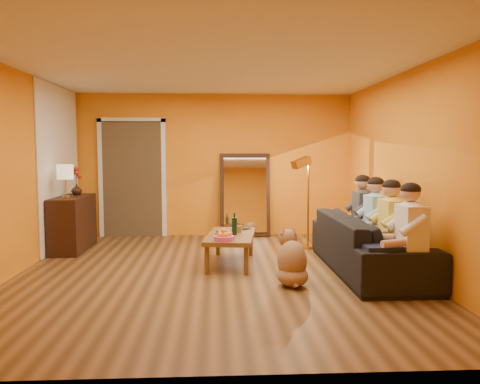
{
  "coord_description": "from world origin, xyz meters",
  "views": [
    {
      "loc": [
        0.02,
        -5.88,
        1.56
      ],
      "look_at": [
        0.35,
        0.5,
        1.0
      ],
      "focal_mm": 35.0,
      "sensor_mm": 36.0,
      "label": 1
    }
  ],
  "objects": [
    {
      "name": "room_shell",
      "position": [
        0.0,
        0.37,
        1.3
      ],
      "size": [
        5.0,
        5.5,
        2.6
      ],
      "color": "brown",
      "rests_on": "ground"
    },
    {
      "name": "white_accent",
      "position": [
        -2.48,
        1.75,
        1.3
      ],
      "size": [
        0.02,
        1.9,
        2.58
      ],
      "primitive_type": "cube",
      "color": "white",
      "rests_on": "wall_left"
    },
    {
      "name": "doorway_recess",
      "position": [
        -1.5,
        2.83,
        1.05
      ],
      "size": [
        1.06,
        0.3,
        2.1
      ],
      "primitive_type": "cube",
      "color": "#3F2D19",
      "rests_on": "floor"
    },
    {
      "name": "door_jamb_left",
      "position": [
        -2.07,
        2.71,
        1.05
      ],
      "size": [
        0.08,
        0.06,
        2.2
      ],
      "primitive_type": "cube",
      "color": "white",
      "rests_on": "wall_back"
    },
    {
      "name": "door_jamb_right",
      "position": [
        -0.93,
        2.71,
        1.05
      ],
      "size": [
        0.08,
        0.06,
        2.2
      ],
      "primitive_type": "cube",
      "color": "white",
      "rests_on": "wall_back"
    },
    {
      "name": "door_header",
      "position": [
        -1.5,
        2.71,
        2.12
      ],
      "size": [
        1.22,
        0.06,
        0.08
      ],
      "primitive_type": "cube",
      "color": "white",
      "rests_on": "wall_back"
    },
    {
      "name": "mirror_frame",
      "position": [
        0.55,
        2.63,
        0.76
      ],
      "size": [
        0.92,
        0.27,
        1.51
      ],
      "primitive_type": "cube",
      "rotation": [
        -0.14,
        0.0,
        0.0
      ],
      "color": "black",
      "rests_on": "floor"
    },
    {
      "name": "mirror_glass",
      "position": [
        0.55,
        2.59,
        0.76
      ],
      "size": [
        0.78,
        0.21,
        1.35
      ],
      "primitive_type": "cube",
      "rotation": [
        -0.14,
        0.0,
        0.0
      ],
      "color": "white",
      "rests_on": "mirror_frame"
    },
    {
      "name": "sideboard",
      "position": [
        -2.24,
        1.55,
        0.42
      ],
      "size": [
        0.44,
        1.18,
        0.85
      ],
      "primitive_type": "cube",
      "color": "black",
      "rests_on": "floor"
    },
    {
      "name": "table_lamp",
      "position": [
        -2.24,
        1.25,
        1.1
      ],
      "size": [
        0.24,
        0.24,
        0.51
      ],
      "primitive_type": null,
      "color": "beige",
      "rests_on": "sideboard"
    },
    {
      "name": "sofa",
      "position": [
        2.0,
        0.02,
        0.36
      ],
      "size": [
        2.47,
        0.97,
        0.72
      ],
      "primitive_type": "imported",
      "rotation": [
        0.0,
        0.0,
        1.57
      ],
      "color": "black",
      "rests_on": "floor"
    },
    {
      "name": "coffee_table",
      "position": [
        0.22,
        0.47,
        0.21
      ],
      "size": [
        0.77,
        1.29,
        0.42
      ],
      "primitive_type": null,
      "rotation": [
        0.0,
        0.0,
        -0.13
      ],
      "color": "brown",
      "rests_on": "floor"
    },
    {
      "name": "floor_lamp",
      "position": [
        1.49,
        1.47,
        0.72
      ],
      "size": [
        0.36,
        0.33,
        1.44
      ],
      "primitive_type": null,
      "rotation": [
        0.0,
        0.0,
        0.33
      ],
      "color": "#BF8A38",
      "rests_on": "floor"
    },
    {
      "name": "dog",
      "position": [
        0.9,
        -0.56,
        0.33
      ],
      "size": [
        0.37,
        0.57,
        0.67
      ],
      "primitive_type": null,
      "rotation": [
        0.0,
        0.0,
        -0.01
      ],
      "color": "#997045",
      "rests_on": "floor"
    },
    {
      "name": "person_far_left",
      "position": [
        2.13,
        -0.98,
        0.61
      ],
      "size": [
        0.7,
        0.44,
        1.22
      ],
      "primitive_type": null,
      "color": "silver",
      "rests_on": "sofa"
    },
    {
      "name": "person_mid_left",
      "position": [
        2.13,
        -0.43,
        0.61
      ],
      "size": [
        0.7,
        0.44,
        1.22
      ],
      "primitive_type": null,
      "color": "#DFCD4A",
      "rests_on": "sofa"
    },
    {
      "name": "person_mid_right",
      "position": [
        2.13,
        0.12,
        0.61
      ],
      "size": [
        0.7,
        0.44,
        1.22
      ],
      "primitive_type": null,
      "color": "#93BDE3",
      "rests_on": "sofa"
    },
    {
      "name": "person_far_right",
      "position": [
        2.13,
        0.67,
        0.61
      ],
      "size": [
        0.7,
        0.44,
        1.22
      ],
      "primitive_type": null,
      "color": "#333438",
      "rests_on": "sofa"
    },
    {
      "name": "fruit_bowl",
      "position": [
        0.12,
        0.02,
        0.5
      ],
      "size": [
        0.26,
        0.26,
        0.16
      ],
      "primitive_type": null,
      "color": "#DF4E9D",
      "rests_on": "coffee_table"
    },
    {
      "name": "wine_bottle",
      "position": [
        0.27,
        0.42,
        0.58
      ],
      "size": [
        0.07,
        0.07,
        0.31
      ],
      "primitive_type": "cylinder",
      "color": "black",
      "rests_on": "coffee_table"
    },
    {
      "name": "tumbler",
      "position": [
        0.34,
        0.59,
        0.47
      ],
      "size": [
        0.13,
        0.13,
        0.1
      ],
      "primitive_type": "imported",
      "rotation": [
        0.0,
        0.0,
        -0.33
      ],
      "color": "#B27F3F",
      "rests_on": "coffee_table"
    },
    {
      "name": "laptop",
      "position": [
        0.4,
        0.82,
        0.43
      ],
      "size": [
        0.34,
        0.28,
        0.02
      ],
      "primitive_type": "imported",
      "rotation": [
        0.0,
        0.0,
        0.33
      ],
      "color": "black",
      "rests_on": "coffee_table"
    },
    {
      "name": "book_lower",
      "position": [
        0.04,
        0.27,
        0.43
      ],
      "size": [
        0.27,
        0.31,
        0.02
      ],
      "primitive_type": "imported",
      "rotation": [
        0.0,
        0.0,
        0.31
      ],
      "color": "black",
      "rests_on": "coffee_table"
    },
    {
      "name": "book_mid",
      "position": [
        0.05,
        0.28,
        0.45
      ],
      "size": [
        0.24,
        0.28,
        0.02
      ],
      "primitive_type": "imported",
      "rotation": [
        0.0,
        0.0,
        -0.31
      ],
      "color": "#A61C13",
      "rests_on": "book_lower"
    },
    {
      "name": "book_upper",
      "position": [
        0.04,
        0.26,
        0.47
      ],
      "size": [
        0.2,
        0.23,
        0.02
      ],
      "primitive_type": "imported",
      "rotation": [
        0.0,
        0.0,
        0.25
      ],
      "color": "black",
      "rests_on": "book_mid"
    },
    {
      "name": "vase",
      "position": [
        -2.24,
        1.8,
        0.94
      ],
      "size": [
        0.17,
        0.17,
        0.18
      ],
      "primitive_type": "imported",
      "color": "black",
      "rests_on": "sideboard"
    },
    {
      "name": "flowers",
      "position": [
        -2.24,
        1.8,
        1.19
      ],
      "size": [
        0.17,
        0.17,
        0.45
      ],
      "primitive_type": null,
      "color": "#A61C13",
      "rests_on": "vase"
    }
  ]
}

